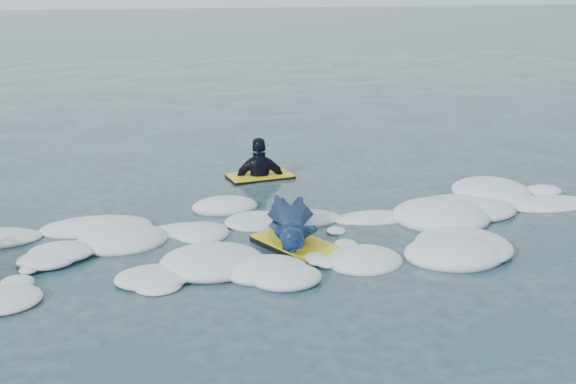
{
  "coord_description": "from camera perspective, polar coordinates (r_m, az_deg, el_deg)",
  "views": [
    {
      "loc": [
        -0.61,
        -7.16,
        3.12
      ],
      "look_at": [
        1.28,
        1.6,
        0.38
      ],
      "focal_mm": 45.0,
      "sensor_mm": 36.0,
      "label": 1
    }
  ],
  "objects": [
    {
      "name": "prone_woman_unit",
      "position": [
        8.66,
        0.33,
        -2.59
      ],
      "size": [
        1.04,
        1.74,
        0.43
      ],
      "rotation": [
        0.0,
        0.0,
        2.05
      ],
      "color": "black",
      "rests_on": "ground"
    },
    {
      "name": "foam_band",
      "position": [
        8.79,
        -7.43,
        -3.96
      ],
      "size": [
        12.0,
        3.1,
        0.3
      ],
      "primitive_type": null,
      "color": "white",
      "rests_on": "ground"
    },
    {
      "name": "ground",
      "position": [
        7.84,
        -6.75,
        -6.61
      ],
      "size": [
        120.0,
        120.0,
        0.0
      ],
      "primitive_type": "plane",
      "color": "#1C3744",
      "rests_on": "ground"
    },
    {
      "name": "waiting_rider_unit",
      "position": [
        11.37,
        -2.2,
        0.62
      ],
      "size": [
        1.09,
        0.71,
        1.52
      ],
      "rotation": [
        0.0,
        0.0,
        0.17
      ],
      "color": "black",
      "rests_on": "ground"
    }
  ]
}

